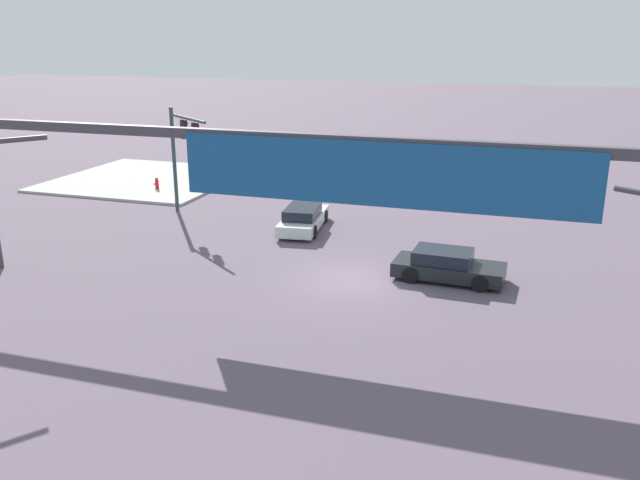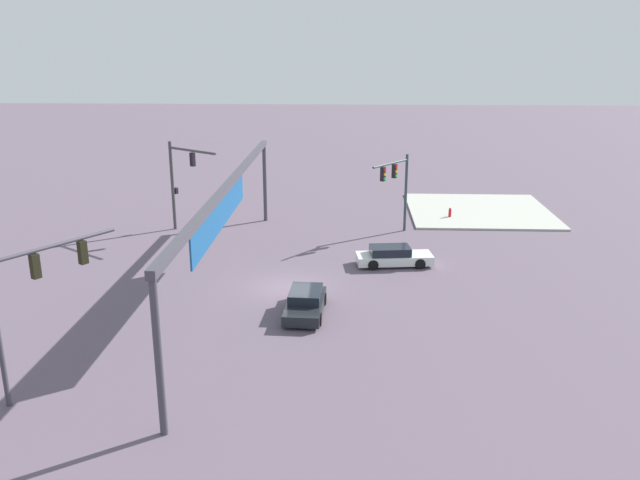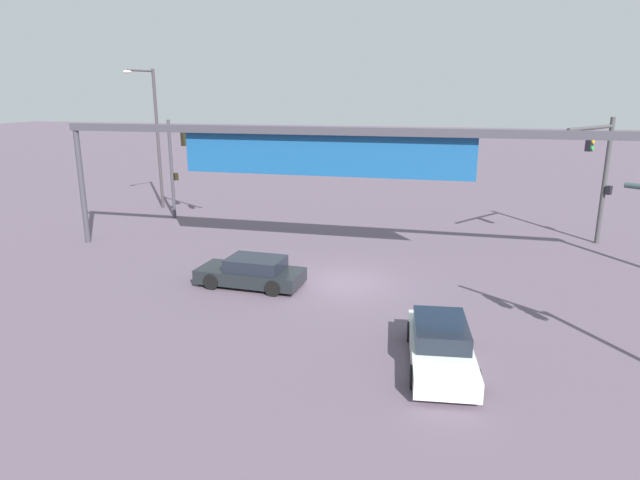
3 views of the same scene
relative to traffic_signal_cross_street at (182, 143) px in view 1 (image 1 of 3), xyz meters
name	(u,v)px [view 1 (image 1 of 3)]	position (x,y,z in m)	size (l,w,h in m)	color
ground_plane	(353,281)	(-11.04, 6.74, -3.90)	(223.05, 223.05, 0.00)	#5E4E5E
sidewalk_corner	(148,179)	(6.84, -7.21, -3.83)	(11.24, 11.24, 0.15)	#AEAFA4
traffic_signal_cross_street	(182,143)	(0.00, 0.00, 0.00)	(3.39, 2.66, 5.61)	#324348
overhead_sign_gantry	(347,164)	(-11.58, 9.83, 1.32)	(29.04, 0.43, 6.15)	#3D3B44
sedan_car_approaching	(303,218)	(-6.84, 0.60, -3.33)	(2.24, 4.81, 1.21)	silver
sedan_car_waiting_far	(447,266)	(-14.52, 5.51, -3.33)	(4.35, 2.06, 1.21)	black
fire_hydrant_on_curb	(157,184)	(4.48, -4.51, -3.42)	(0.33, 0.22, 0.71)	red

